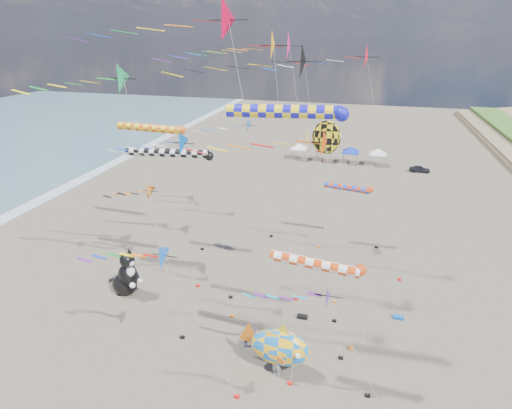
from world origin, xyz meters
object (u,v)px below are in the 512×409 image
at_px(fish_inflatable, 279,347).
at_px(child_green, 283,351).
at_px(cat_inflatable, 125,271).
at_px(parked_car, 420,169).
at_px(child_blue, 246,341).
at_px(person_adult, 277,365).

height_order(fish_inflatable, child_green, fish_inflatable).
height_order(cat_inflatable, fish_inflatable, cat_inflatable).
bearing_deg(parked_car, child_blue, 157.87).
relative_size(person_adult, parked_car, 0.52).
bearing_deg(child_green, cat_inflatable, 172.03).
relative_size(person_adult, child_blue, 1.72).
height_order(person_adult, child_green, person_adult).
distance_m(person_adult, parked_car, 54.32).
xyz_separation_m(person_adult, parked_car, (14.89, 52.24, -0.32)).
relative_size(fish_inflatable, parked_car, 1.68).
distance_m(cat_inflatable, child_green, 16.83).
distance_m(person_adult, child_green, 1.99).
height_order(person_adult, parked_car, person_adult).
bearing_deg(fish_inflatable, parked_car, 74.06).
xyz_separation_m(fish_inflatable, parked_car, (14.81, 51.85, -1.67)).
distance_m(child_green, child_blue, 3.14).
xyz_separation_m(person_adult, child_green, (0.09, 1.94, -0.40)).
relative_size(fish_inflatable, child_green, 5.71).
distance_m(fish_inflatable, person_adult, 1.41).
bearing_deg(child_green, parked_car, 79.96).
bearing_deg(cat_inflatable, fish_inflatable, -2.26).
relative_size(person_adult, child_green, 1.77).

